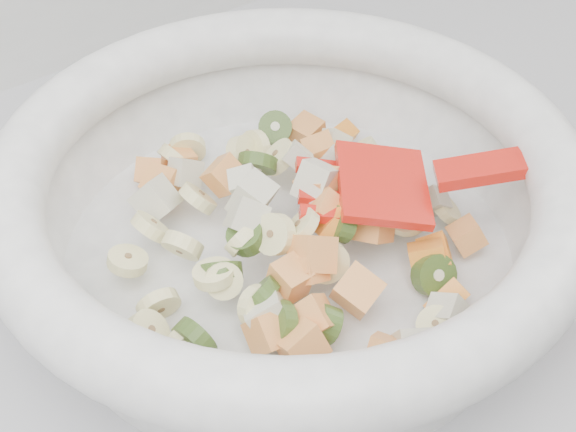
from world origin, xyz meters
TOP-DOWN VIEW (x-y plane):
  - mixing_bowl at (0.03, 1.42)m, footprint 0.45×0.37m

SIDE VIEW (x-z plane):
  - mixing_bowl at x=0.03m, z-range 0.90..1.01m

